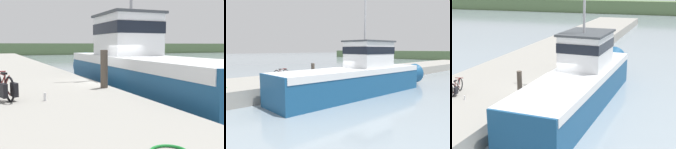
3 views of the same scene
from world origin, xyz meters
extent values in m
plane|color=#84939E|center=(0.00, 0.00, 0.00)|extent=(320.00, 320.00, 0.00)
cube|color=gray|center=(-4.11, 0.00, 0.50)|extent=(6.29, 80.00, 1.00)
cube|color=#567047|center=(30.00, 59.34, 1.39)|extent=(180.00, 5.00, 2.78)
cube|color=navy|center=(1.23, 0.22, 1.00)|extent=(3.35, 12.94, 1.99)
cone|color=navy|center=(1.46, 7.80, 1.00)|extent=(1.96, 2.37, 1.90)
cube|color=silver|center=(1.23, 0.22, 1.80)|extent=(3.40, 12.68, 0.40)
cube|color=silver|center=(1.28, 1.83, 2.95)|extent=(2.46, 3.32, 1.92)
cube|color=black|center=(1.28, 1.83, 3.29)|extent=(2.51, 3.39, 0.54)
cube|color=#3D4247|center=(1.28, 1.83, 3.97)|extent=(2.66, 3.59, 0.12)
torus|color=black|center=(-4.54, -2.89, 1.34)|extent=(0.23, 0.68, 0.68)
cylinder|color=maroon|center=(-4.58, -2.73, 1.26)|extent=(0.13, 0.34, 0.19)
cylinder|color=maroon|center=(-4.64, -2.52, 1.44)|extent=(0.07, 0.14, 0.52)
cylinder|color=maroon|center=(-4.59, -2.68, 1.52)|extent=(0.15, 0.45, 0.39)
cylinder|color=maroon|center=(-4.70, -2.27, 1.44)|extent=(0.20, 0.64, 0.52)
cylinder|color=maroon|center=(-4.72, -2.22, 1.69)|extent=(0.17, 0.52, 0.05)
cube|color=black|center=(-4.64, -2.50, 1.73)|extent=(0.16, 0.26, 0.05)
cube|color=black|center=(-4.68, -2.88, 1.31)|extent=(0.20, 0.34, 0.38)
cube|color=black|center=(-4.41, -2.80, 1.31)|extent=(0.20, 0.34, 0.38)
cylinder|color=#51473D|center=(-1.32, -1.61, 1.67)|extent=(0.26, 0.26, 1.33)
cylinder|color=silver|center=(-3.66, -3.12, 1.11)|extent=(0.07, 0.07, 0.22)
camera|label=1|loc=(-5.00, -10.70, 2.52)|focal=45.00mm
camera|label=2|loc=(11.76, -11.61, 3.39)|focal=35.00mm
camera|label=3|loc=(6.61, -16.90, 6.79)|focal=55.00mm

